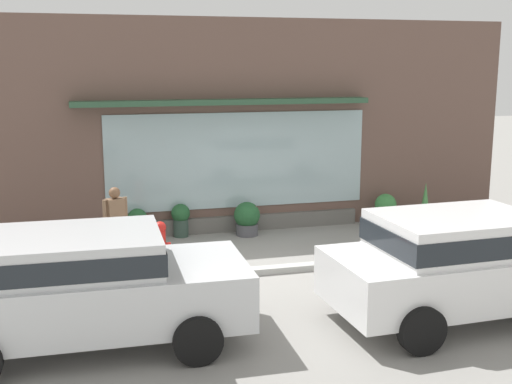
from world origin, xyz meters
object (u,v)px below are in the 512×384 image
at_px(pedestrian_with_handbag, 115,222).
at_px(potted_plant_trailing_edge, 181,219).
at_px(parked_car_white, 463,260).
at_px(potted_plant_window_right, 425,204).
at_px(fire_hydrant, 161,244).
at_px(potted_plant_low_front, 247,218).
at_px(parked_car_silver, 83,282).
at_px(potted_plant_window_center, 385,208).
at_px(potted_plant_corner_tall, 137,222).

distance_m(pedestrian_with_handbag, potted_plant_trailing_edge, 2.56).
distance_m(parked_car_white, potted_plant_window_right, 6.02).
distance_m(fire_hydrant, pedestrian_with_handbag, 0.96).
bearing_deg(potted_plant_window_right, potted_plant_low_front, 178.86).
xyz_separation_m(fire_hydrant, parked_car_white, (4.09, -3.81, 0.49)).
bearing_deg(parked_car_white, potted_plant_trailing_edge, 118.01).
bearing_deg(fire_hydrant, parked_car_silver, -113.41).
distance_m(potted_plant_window_right, potted_plant_trailing_edge, 5.88).
height_order(parked_car_silver, potted_plant_low_front, parked_car_silver).
distance_m(potted_plant_window_center, potted_plant_corner_tall, 5.84).
height_order(parked_car_white, potted_plant_low_front, parked_car_white).
relative_size(parked_car_silver, potted_plant_low_front, 5.72).
relative_size(pedestrian_with_handbag, potted_plant_trailing_edge, 2.10).
bearing_deg(potted_plant_corner_tall, pedestrian_with_handbag, -106.61).
xyz_separation_m(parked_car_white, potted_plant_low_front, (-1.94, 5.56, -0.54)).
xyz_separation_m(pedestrian_with_handbag, parked_car_silver, (-0.60, -3.36, 0.01)).
distance_m(parked_car_silver, potted_plant_trailing_edge, 5.78).
bearing_deg(potted_plant_window_center, parked_car_white, -104.86).
distance_m(potted_plant_window_right, potted_plant_corner_tall, 6.84).
height_order(potted_plant_low_front, potted_plant_window_center, potted_plant_window_center).
height_order(parked_car_white, potted_plant_window_right, parked_car_white).
xyz_separation_m(potted_plant_window_center, potted_plant_window_right, (1.00, -0.09, 0.07)).
bearing_deg(parked_car_white, fire_hydrant, 134.88).
height_order(parked_car_silver, potted_plant_window_center, parked_car_silver).
xyz_separation_m(fire_hydrant, potted_plant_trailing_edge, (0.69, 2.03, -0.03)).
bearing_deg(potted_plant_low_front, potted_plant_corner_tall, 175.00).
relative_size(potted_plant_window_center, potted_plant_window_right, 0.76).
bearing_deg(potted_plant_corner_tall, fire_hydrant, -82.19).
bearing_deg(potted_plant_low_front, potted_plant_window_right, -1.14).
distance_m(parked_car_silver, potted_plant_corner_tall, 5.43).
bearing_deg(potted_plant_trailing_edge, potted_plant_low_front, -10.83).
distance_m(parked_car_silver, potted_plant_window_center, 8.66).
relative_size(pedestrian_with_handbag, potted_plant_low_front, 2.06).
xyz_separation_m(pedestrian_with_handbag, potted_plant_window_right, (7.41, 1.62, -0.42)).
distance_m(parked_car_silver, potted_plant_low_front, 6.23).
xyz_separation_m(fire_hydrant, parked_car_silver, (-1.44, -3.32, 0.48)).
xyz_separation_m(parked_car_white, potted_plant_trailing_edge, (-3.40, 5.84, -0.52)).
bearing_deg(parked_car_white, potted_plant_low_front, 107.02).
relative_size(parked_car_white, potted_plant_corner_tall, 6.06).
relative_size(fire_hydrant, potted_plant_corner_tall, 1.23).
xyz_separation_m(potted_plant_low_front, potted_plant_window_right, (4.41, -0.09, 0.09)).
height_order(potted_plant_window_right, potted_plant_trailing_edge, potted_plant_window_right).
bearing_deg(fire_hydrant, pedestrian_with_handbag, 176.82).
xyz_separation_m(parked_car_silver, potted_plant_corner_tall, (1.17, 5.28, -0.50)).
relative_size(pedestrian_with_handbag, parked_car_white, 0.36).
bearing_deg(potted_plant_trailing_edge, potted_plant_window_right, -3.58).
bearing_deg(parked_car_silver, potted_plant_trailing_edge, 69.52).
bearing_deg(potted_plant_corner_tall, potted_plant_low_front, -5.00).
distance_m(potted_plant_window_center, potted_plant_window_right, 1.00).
distance_m(parked_car_white, potted_plant_corner_tall, 7.25).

